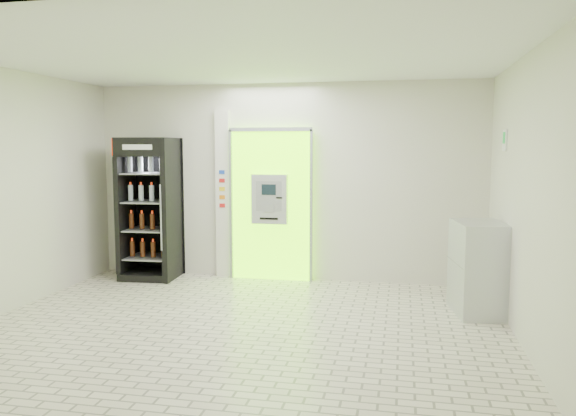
# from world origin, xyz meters

# --- Properties ---
(ground) EXTENTS (6.00, 6.00, 0.00)m
(ground) POSITION_xyz_m (0.00, 0.00, 0.00)
(ground) COLOR beige
(ground) RESTS_ON ground
(room_shell) EXTENTS (6.00, 6.00, 6.00)m
(room_shell) POSITION_xyz_m (0.00, 0.00, 1.84)
(room_shell) COLOR beige
(room_shell) RESTS_ON ground
(atm_assembly) EXTENTS (1.30, 0.24, 2.33)m
(atm_assembly) POSITION_xyz_m (-0.20, 2.41, 1.17)
(atm_assembly) COLOR #72FA00
(atm_assembly) RESTS_ON ground
(pillar) EXTENTS (0.22, 0.11, 2.60)m
(pillar) POSITION_xyz_m (-0.98, 2.45, 1.30)
(pillar) COLOR silver
(pillar) RESTS_ON ground
(beverage_cooler) EXTENTS (0.86, 0.80, 2.18)m
(beverage_cooler) POSITION_xyz_m (-2.06, 2.14, 1.05)
(beverage_cooler) COLOR black
(beverage_cooler) RESTS_ON ground
(steel_cabinet) EXTENTS (0.69, 0.92, 1.13)m
(steel_cabinet) POSITION_xyz_m (2.71, 1.15, 0.57)
(steel_cabinet) COLOR #B5B8BD
(steel_cabinet) RESTS_ON ground
(exit_sign) EXTENTS (0.02, 0.22, 0.26)m
(exit_sign) POSITION_xyz_m (2.99, 1.40, 2.12)
(exit_sign) COLOR white
(exit_sign) RESTS_ON room_shell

